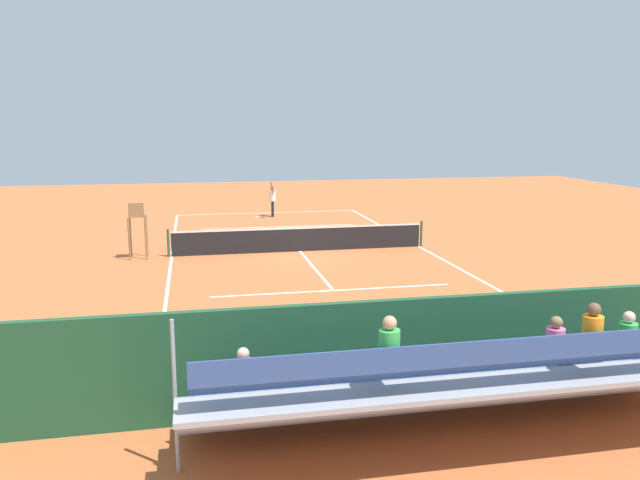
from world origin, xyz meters
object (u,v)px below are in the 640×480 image
object	(u,v)px
tennis_racket	(258,217)
equipment_bag	(425,379)
tennis_player	(272,198)
tennis_net	(300,239)
tennis_ball_near	(286,220)
umpire_chair	(137,224)
bleacher_stand	(462,384)
courtside_bench	(490,353)

from	to	relation	value
tennis_racket	equipment_bag	bearing A→B (deg)	92.19
tennis_player	tennis_net	bearing A→B (deg)	89.21
equipment_bag	tennis_net	bearing A→B (deg)	-89.30
tennis_player	tennis_ball_near	xyz separation A→B (m)	(-0.47, 1.70, -0.98)
tennis_ball_near	umpire_chair	bearing A→B (deg)	49.34
equipment_bag	tennis_racket	world-z (taller)	equipment_bag
umpire_chair	tennis_ball_near	world-z (taller)	umpire_chair
bleacher_stand	tennis_player	world-z (taller)	bleacher_stand
bleacher_stand	courtside_bench	xyz separation A→B (m)	(-1.57, -2.10, -0.37)
bleacher_stand	equipment_bag	size ratio (longest dim) A/B	10.07
tennis_player	tennis_ball_near	size ratio (longest dim) A/B	29.18
umpire_chair	tennis_player	xyz separation A→B (m)	(-6.33, -9.62, -0.30)
courtside_bench	tennis_ball_near	xyz separation A→B (m)	(0.98, -21.09, -0.53)
umpire_chair	tennis_racket	xyz separation A→B (m)	(-5.49, -9.49, -1.30)
tennis_net	tennis_player	size ratio (longest dim) A/B	5.35
umpire_chair	tennis_ball_near	size ratio (longest dim) A/B	32.42
courtside_bench	tennis_racket	size ratio (longest dim) A/B	3.07
umpire_chair	tennis_racket	distance (m)	11.04
umpire_chair	tennis_ball_near	bearing A→B (deg)	-130.66
tennis_net	tennis_racket	xyz separation A→B (m)	(0.71, -9.38, -0.49)
courtside_bench	tennis_ball_near	distance (m)	21.12
tennis_player	equipment_bag	bearing A→B (deg)	90.08
bleacher_stand	courtside_bench	distance (m)	2.64
courtside_bench	umpire_chair	bearing A→B (deg)	-59.40
tennis_player	courtside_bench	bearing A→B (deg)	93.66
umpire_chair	equipment_bag	world-z (taller)	umpire_chair
bleacher_stand	tennis_racket	distance (m)	24.78
tennis_net	tennis_ball_near	distance (m)	7.85
umpire_chair	tennis_racket	size ratio (longest dim) A/B	3.65
umpire_chair	tennis_player	size ratio (longest dim) A/B	1.11
tennis_net	umpire_chair	world-z (taller)	umpire_chair
tennis_player	tennis_racket	xyz separation A→B (m)	(0.84, 0.13, -1.00)
tennis_net	bleacher_stand	bearing A→B (deg)	90.07
bleacher_stand	tennis_player	distance (m)	24.88
tennis_racket	tennis_ball_near	world-z (taller)	tennis_ball_near
tennis_player	tennis_ball_near	world-z (taller)	tennis_player
umpire_chair	equipment_bag	size ratio (longest dim) A/B	2.38
tennis_net	umpire_chair	distance (m)	6.25
equipment_bag	tennis_racket	bearing A→B (deg)	-87.81
bleacher_stand	umpire_chair	xyz separation A→B (m)	(6.22, -15.26, 0.39)
courtside_bench	tennis_player	size ratio (longest dim) A/B	0.93
umpire_chair	tennis_ball_near	xyz separation A→B (m)	(-6.80, -7.92, -1.28)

